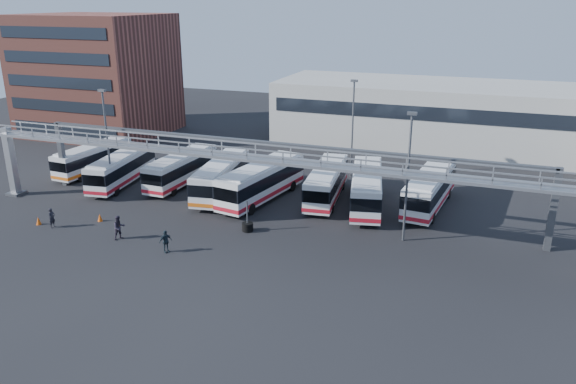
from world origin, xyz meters
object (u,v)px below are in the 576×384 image
(bus_0, at_px, (93,158))
(bus_3, at_px, (221,176))
(pedestrian_d, at_px, (165,241))
(bus_6, at_px, (367,187))
(cone_left, at_px, (38,221))
(bus_1, at_px, (121,168))
(bus_7, at_px, (430,189))
(pedestrian_b, at_px, (119,228))
(bus_4, at_px, (262,180))
(cone_right, at_px, (100,218))
(light_pole_mid, at_px, (408,171))
(tire_stack, at_px, (248,226))
(pedestrian_a, at_px, (52,218))
(light_pole_left, at_px, (107,138))
(bus_5, at_px, (327,182))
(light_pole_back, at_px, (353,123))
(bus_2, at_px, (181,168))

(bus_0, bearing_deg, bus_3, -1.63)
(bus_0, xyz_separation_m, pedestrian_d, (18.17, -14.87, -0.81))
(bus_6, height_order, cone_left, bus_6)
(bus_1, xyz_separation_m, bus_7, (30.15, 3.82, 0.09))
(pedestrian_b, distance_m, pedestrian_d, 4.80)
(bus_0, relative_size, bus_4, 0.86)
(bus_6, relative_size, pedestrian_d, 6.55)
(bus_6, bearing_deg, cone_right, -162.99)
(light_pole_mid, height_order, pedestrian_d, light_pole_mid)
(pedestrian_d, distance_m, cone_right, 9.27)
(bus_4, bearing_deg, tire_stack, -66.62)
(light_pole_mid, distance_m, pedestrian_a, 29.14)
(light_pole_left, bearing_deg, bus_3, 21.70)
(bus_3, bearing_deg, bus_1, 175.56)
(bus_4, xyz_separation_m, cone_right, (-10.94, -9.64, -1.61))
(cone_left, bearing_deg, light_pole_mid, 13.98)
(bus_3, height_order, pedestrian_b, bus_3)
(bus_0, xyz_separation_m, bus_5, (26.16, 0.39, 0.10))
(light_pole_mid, relative_size, bus_0, 1.01)
(bus_5, bearing_deg, bus_0, 174.38)
(light_pole_back, xyz_separation_m, pedestrian_d, (-8.35, -23.29, -4.85))
(bus_2, height_order, cone_left, bus_2)
(cone_left, bearing_deg, bus_4, 38.18)
(pedestrian_a, distance_m, cone_right, 3.78)
(bus_1, relative_size, pedestrian_a, 6.29)
(light_pole_back, relative_size, cone_right, 15.48)
(bus_6, relative_size, cone_right, 17.39)
(bus_3, xyz_separation_m, cone_left, (-11.04, -12.17, -1.51))
(bus_0, xyz_separation_m, bus_7, (35.49, 1.43, 0.17))
(bus_7, distance_m, cone_left, 33.98)
(pedestrian_b, distance_m, cone_right, 4.69)
(bus_6, xyz_separation_m, bus_7, (5.39, 1.63, -0.03))
(bus_1, relative_size, bus_4, 0.90)
(bus_1, bearing_deg, tire_stack, -29.30)
(pedestrian_a, bearing_deg, cone_left, 88.78)
(light_pole_mid, distance_m, pedestrian_b, 22.85)
(bus_3, xyz_separation_m, bus_4, (4.27, -0.13, 0.10))
(light_pole_mid, xyz_separation_m, cone_right, (-24.95, -4.89, -5.40))
(bus_3, distance_m, bus_7, 19.50)
(light_pole_back, xyz_separation_m, pedestrian_b, (-13.07, -22.45, -4.75))
(bus_4, relative_size, bus_5, 1.09)
(bus_6, xyz_separation_m, cone_right, (-20.53, -11.28, -1.55))
(pedestrian_b, height_order, tire_stack, tire_stack)
(bus_2, height_order, pedestrian_b, bus_2)
(pedestrian_a, bearing_deg, bus_6, -57.91)
(bus_3, bearing_deg, bus_4, -9.66)
(light_pole_left, xyz_separation_m, bus_7, (28.97, 7.02, -3.88))
(light_pole_left, height_order, bus_5, light_pole_left)
(bus_7, distance_m, pedestrian_d, 23.80)
(bus_4, distance_m, pedestrian_a, 18.36)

